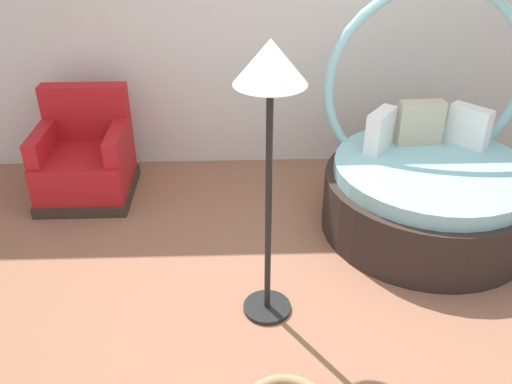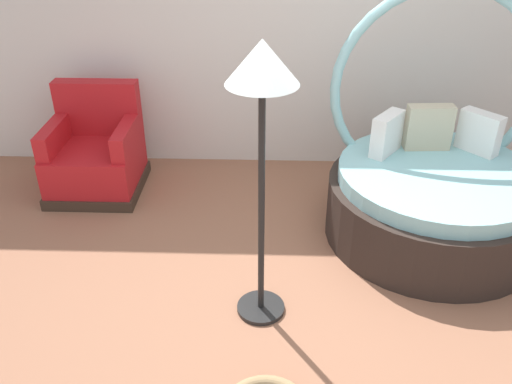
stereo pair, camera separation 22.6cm
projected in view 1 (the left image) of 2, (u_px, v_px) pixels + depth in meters
ground_plane at (313, 303)px, 3.68m from camera, size 8.00×8.00×0.02m
back_wall at (291, 2)px, 4.78m from camera, size 8.00×0.12×3.11m
round_daybed at (427, 183)px, 4.30m from camera, size 1.65×1.65×1.90m
red_armchair at (86, 160)px, 4.79m from camera, size 0.80×0.80×0.94m
floor_lamp at (270, 93)px, 2.84m from camera, size 0.40×0.40×1.82m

